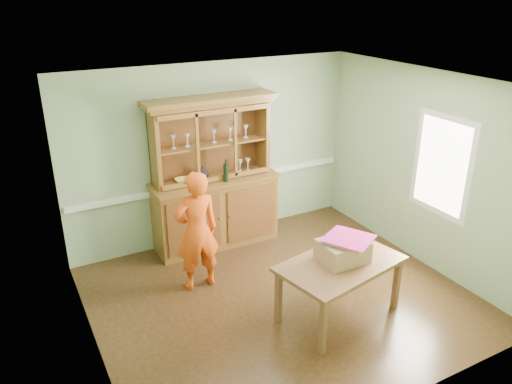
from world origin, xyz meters
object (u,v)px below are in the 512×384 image
china_hutch (214,195)px  cardboard_box (343,251)px  dining_table (340,269)px  person (197,231)px

china_hutch → cardboard_box: 2.40m
dining_table → person: person is taller
china_hutch → person: bearing=-124.6°
dining_table → cardboard_box: bearing=25.8°
china_hutch → dining_table: 2.42m
cardboard_box → person: 1.84m
dining_table → china_hutch: bearing=92.0°
dining_table → person: size_ratio=0.98×
cardboard_box → person: bearing=133.9°
china_hutch → dining_table: bearing=-76.8°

